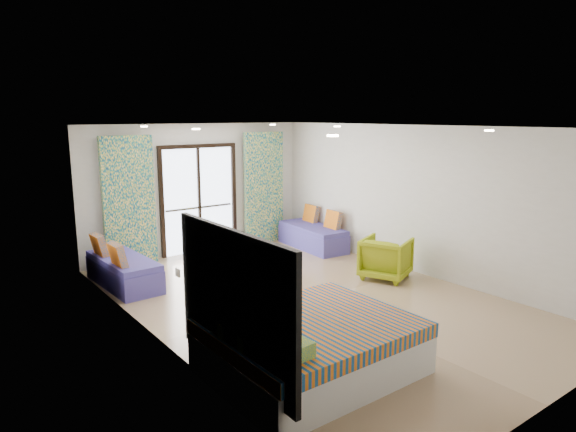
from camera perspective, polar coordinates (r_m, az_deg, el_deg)
floor at (r=8.22m, az=2.59°, el=-9.32°), size 5.00×7.50×0.01m
ceiling at (r=7.70m, az=2.77°, el=9.86°), size 5.00×7.50×0.01m
wall_back at (r=10.95m, az=-9.96°, el=3.02°), size 5.00×0.01×2.70m
wall_front at (r=5.59m, az=28.17°, el=-6.04°), size 5.00×0.01×2.70m
wall_left at (r=6.57m, az=-14.37°, el=-2.61°), size 0.01×7.50×2.70m
wall_right at (r=9.61m, az=14.23°, el=1.71°), size 0.01×7.50×2.70m
balcony_door at (r=10.94m, az=-9.87°, el=2.52°), size 1.76×0.08×2.28m
balcony_rail at (r=11.00m, az=-9.84°, el=0.94°), size 1.52×0.03×0.04m
curtain_left at (r=10.20m, az=-17.24°, el=1.51°), size 1.00×0.10×2.50m
curtain_right at (r=11.60m, az=-2.70°, el=3.12°), size 1.00×0.10×2.50m
downlight_a at (r=5.27m, az=4.99°, el=8.89°), size 0.12×0.12×0.02m
downlight_b at (r=7.44m, az=21.46°, el=8.83°), size 0.12×0.12×0.02m
downlight_c at (r=7.76m, az=-10.18°, el=9.49°), size 0.12×0.12×0.02m
downlight_d at (r=9.37m, az=5.48°, el=9.88°), size 0.12×0.12×0.02m
downlight_e at (r=9.59m, az=-15.70°, el=9.55°), size 0.12×0.12×0.02m
downlight_f at (r=10.93m, az=-1.72°, el=10.11°), size 0.12×0.12×0.02m
headboard at (r=5.17m, az=-6.09°, el=-9.59°), size 0.06×2.10×1.50m
switch_plate at (r=6.22m, az=-12.16°, el=-6.17°), size 0.02×0.10×0.10m
bed at (r=5.98m, az=2.39°, el=-14.18°), size 2.20×1.80×0.76m
daybed_left at (r=9.23m, az=-17.88°, el=-5.75°), size 0.76×1.79×0.87m
daybed_right at (r=11.27m, az=2.81°, el=-2.17°), size 0.84×1.82×0.87m
coffee_table at (r=9.49m, az=-3.69°, el=-4.22°), size 0.79×0.79×0.70m
vase at (r=9.47m, az=-3.81°, el=-3.41°), size 0.22×0.22×0.18m
armchair at (r=9.32m, az=10.83°, el=-4.39°), size 0.99×1.02×0.81m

